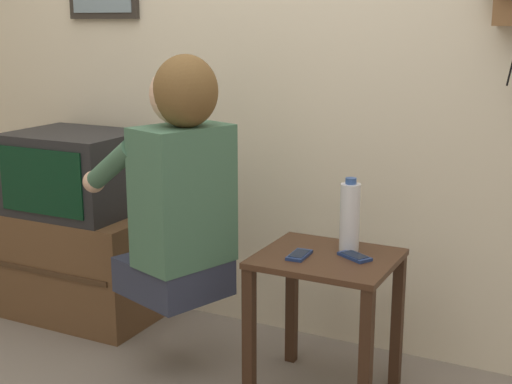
# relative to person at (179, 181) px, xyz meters

# --- Properties ---
(wall_back) EXTENTS (6.80, 0.05, 2.55)m
(wall_back) POSITION_rel_person_xyz_m (0.24, 0.60, 0.49)
(wall_back) COLOR beige
(wall_back) RESTS_ON ground_plane
(side_table) EXTENTS (0.49, 0.42, 0.54)m
(side_table) POSITION_rel_person_xyz_m (0.54, 0.12, -0.37)
(side_table) COLOR #422819
(side_table) RESTS_ON ground_plane
(person) EXTENTS (0.62, 0.50, 0.92)m
(person) POSITION_rel_person_xyz_m (0.00, 0.00, 0.00)
(person) COLOR #2D3347
(person) RESTS_ON ground_plane
(tv_stand) EXTENTS (0.71, 0.42, 0.50)m
(tv_stand) POSITION_rel_person_xyz_m (-0.74, 0.29, -0.53)
(tv_stand) COLOR brown
(tv_stand) RESTS_ON ground_plane
(television) EXTENTS (0.55, 0.45, 0.37)m
(television) POSITION_rel_person_xyz_m (-0.76, 0.30, -0.10)
(television) COLOR #232326
(television) RESTS_ON tv_stand
(cell_phone_held) EXTENTS (0.07, 0.13, 0.01)m
(cell_phone_held) POSITION_rel_person_xyz_m (0.46, 0.07, -0.24)
(cell_phone_held) COLOR navy
(cell_phone_held) RESTS_ON side_table
(cell_phone_spare) EXTENTS (0.14, 0.11, 0.01)m
(cell_phone_spare) POSITION_rel_person_xyz_m (0.64, 0.14, -0.24)
(cell_phone_spare) COLOR navy
(cell_phone_spare) RESTS_ON side_table
(water_bottle) EXTENTS (0.07, 0.07, 0.27)m
(water_bottle) POSITION_rel_person_xyz_m (0.59, 0.22, -0.12)
(water_bottle) COLOR silver
(water_bottle) RESTS_ON side_table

